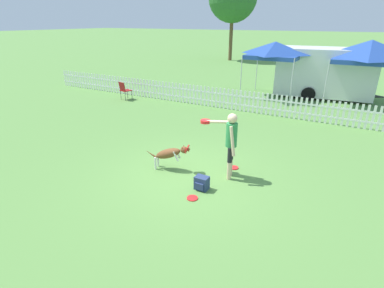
{
  "coord_description": "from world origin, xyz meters",
  "views": [
    {
      "loc": [
        3.43,
        -6.07,
        3.78
      ],
      "look_at": [
        -0.08,
        0.15,
        0.82
      ],
      "focal_mm": 28.0,
      "sensor_mm": 36.0,
      "label": 1
    }
  ],
  "objects_px": {
    "frisbee_near_handler": "(192,198)",
    "backpack_on_grass": "(202,183)",
    "handler_person": "(229,138)",
    "frisbee_near_dog": "(234,168)",
    "folding_chair_center": "(124,89)",
    "canopy_tent_secondary": "(275,50)",
    "equipment_trailer": "(324,72)",
    "leaping_dog": "(170,153)",
    "canopy_tent_main": "(370,51)"
  },
  "relations": [
    {
      "from": "frisbee_near_handler",
      "to": "backpack_on_grass",
      "type": "relative_size",
      "value": 0.77
    },
    {
      "from": "handler_person",
      "to": "frisbee_near_dog",
      "type": "distance_m",
      "value": 1.2
    },
    {
      "from": "folding_chair_center",
      "to": "canopy_tent_secondary",
      "type": "xyz_separation_m",
      "value": [
        6.3,
        4.38,
        1.84
      ]
    },
    {
      "from": "frisbee_near_handler",
      "to": "equipment_trailer",
      "type": "bearing_deg",
      "value": 84.7
    },
    {
      "from": "leaping_dog",
      "to": "frisbee_near_dog",
      "type": "distance_m",
      "value": 1.81
    },
    {
      "from": "frisbee_near_handler",
      "to": "folding_chair_center",
      "type": "height_order",
      "value": "folding_chair_center"
    },
    {
      "from": "equipment_trailer",
      "to": "frisbee_near_dog",
      "type": "bearing_deg",
      "value": -101.31
    },
    {
      "from": "handler_person",
      "to": "equipment_trailer",
      "type": "relative_size",
      "value": 0.31
    },
    {
      "from": "frisbee_near_handler",
      "to": "canopy_tent_main",
      "type": "bearing_deg",
      "value": 75.47
    },
    {
      "from": "canopy_tent_main",
      "to": "equipment_trailer",
      "type": "bearing_deg",
      "value": 165.18
    },
    {
      "from": "frisbee_near_handler",
      "to": "equipment_trailer",
      "type": "relative_size",
      "value": 0.05
    },
    {
      "from": "leaping_dog",
      "to": "folding_chair_center",
      "type": "xyz_separation_m",
      "value": [
        -6.29,
        5.36,
        0.07
      ]
    },
    {
      "from": "handler_person",
      "to": "canopy_tent_secondary",
      "type": "xyz_separation_m",
      "value": [
        -1.52,
        9.35,
        1.3
      ]
    },
    {
      "from": "backpack_on_grass",
      "to": "equipment_trailer",
      "type": "distance_m",
      "value": 11.61
    },
    {
      "from": "frisbee_near_handler",
      "to": "canopy_tent_secondary",
      "type": "relative_size",
      "value": 0.09
    },
    {
      "from": "frisbee_near_handler",
      "to": "folding_chair_center",
      "type": "bearing_deg",
      "value": 139.94
    },
    {
      "from": "handler_person",
      "to": "folding_chair_center",
      "type": "bearing_deg",
      "value": 43.79
    },
    {
      "from": "handler_person",
      "to": "equipment_trailer",
      "type": "distance_m",
      "value": 10.65
    },
    {
      "from": "handler_person",
      "to": "canopy_tent_main",
      "type": "xyz_separation_m",
      "value": [
        2.68,
        10.12,
        1.37
      ]
    },
    {
      "from": "folding_chair_center",
      "to": "canopy_tent_secondary",
      "type": "height_order",
      "value": "canopy_tent_secondary"
    },
    {
      "from": "canopy_tent_main",
      "to": "backpack_on_grass",
      "type": "bearing_deg",
      "value": -105.17
    },
    {
      "from": "equipment_trailer",
      "to": "frisbee_near_handler",
      "type": "bearing_deg",
      "value": -101.72
    },
    {
      "from": "backpack_on_grass",
      "to": "equipment_trailer",
      "type": "height_order",
      "value": "equipment_trailer"
    },
    {
      "from": "handler_person",
      "to": "frisbee_near_dog",
      "type": "height_order",
      "value": "handler_person"
    },
    {
      "from": "frisbee_near_handler",
      "to": "canopy_tent_secondary",
      "type": "height_order",
      "value": "canopy_tent_secondary"
    },
    {
      "from": "canopy_tent_main",
      "to": "equipment_trailer",
      "type": "xyz_separation_m",
      "value": [
        -1.86,
        0.49,
        -1.15
      ]
    },
    {
      "from": "frisbee_near_handler",
      "to": "frisbee_near_dog",
      "type": "height_order",
      "value": "same"
    },
    {
      "from": "canopy_tent_secondary",
      "to": "leaping_dog",
      "type": "bearing_deg",
      "value": -90.07
    },
    {
      "from": "folding_chair_center",
      "to": "canopy_tent_secondary",
      "type": "bearing_deg",
      "value": -129.49
    },
    {
      "from": "backpack_on_grass",
      "to": "folding_chair_center",
      "type": "xyz_separation_m",
      "value": [
        -7.51,
        5.85,
        0.39
      ]
    },
    {
      "from": "frisbee_near_dog",
      "to": "canopy_tent_main",
      "type": "relative_size",
      "value": 0.08
    },
    {
      "from": "handler_person",
      "to": "canopy_tent_main",
      "type": "bearing_deg",
      "value": -28.6
    },
    {
      "from": "canopy_tent_main",
      "to": "equipment_trailer",
      "type": "relative_size",
      "value": 0.55
    },
    {
      "from": "folding_chair_center",
      "to": "backpack_on_grass",
      "type": "bearing_deg",
      "value": 157.79
    },
    {
      "from": "canopy_tent_main",
      "to": "canopy_tent_secondary",
      "type": "bearing_deg",
      "value": -169.55
    },
    {
      "from": "frisbee_near_handler",
      "to": "equipment_trailer",
      "type": "xyz_separation_m",
      "value": [
        1.11,
        11.97,
        1.3
      ]
    },
    {
      "from": "frisbee_near_dog",
      "to": "folding_chair_center",
      "type": "bearing_deg",
      "value": 150.31
    },
    {
      "from": "canopy_tent_secondary",
      "to": "equipment_trailer",
      "type": "bearing_deg",
      "value": 28.51
    },
    {
      "from": "frisbee_near_handler",
      "to": "backpack_on_grass",
      "type": "bearing_deg",
      "value": 91.16
    },
    {
      "from": "leaping_dog",
      "to": "folding_chair_center",
      "type": "bearing_deg",
      "value": -144.19
    },
    {
      "from": "canopy_tent_main",
      "to": "equipment_trailer",
      "type": "height_order",
      "value": "canopy_tent_main"
    },
    {
      "from": "canopy_tent_main",
      "to": "canopy_tent_secondary",
      "type": "xyz_separation_m",
      "value": [
        -4.2,
        -0.77,
        -0.07
      ]
    },
    {
      "from": "frisbee_near_dog",
      "to": "backpack_on_grass",
      "type": "bearing_deg",
      "value": -100.28
    },
    {
      "from": "frisbee_near_dog",
      "to": "equipment_trailer",
      "type": "xyz_separation_m",
      "value": [
        0.86,
        10.08,
        1.3
      ]
    },
    {
      "from": "frisbee_near_handler",
      "to": "leaping_dog",
      "type": "bearing_deg",
      "value": 141.87
    },
    {
      "from": "handler_person",
      "to": "backpack_on_grass",
      "type": "relative_size",
      "value": 5.18
    },
    {
      "from": "folding_chair_center",
      "to": "equipment_trailer",
      "type": "relative_size",
      "value": 0.16
    },
    {
      "from": "frisbee_near_dog",
      "to": "equipment_trailer",
      "type": "relative_size",
      "value": 0.05
    },
    {
      "from": "frisbee_near_handler",
      "to": "canopy_tent_secondary",
      "type": "xyz_separation_m",
      "value": [
        -1.22,
        10.71,
        2.38
      ]
    },
    {
      "from": "leaping_dog",
      "to": "frisbee_near_dog",
      "type": "bearing_deg",
      "value": 108.19
    }
  ]
}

